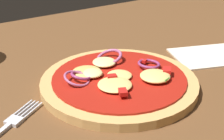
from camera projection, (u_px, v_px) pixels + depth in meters
name	position (u px, v px, depth m)	size (l,w,h in m)	color
dining_table	(108.00, 112.00, 0.48)	(1.40, 0.89, 0.03)	brown
pizza	(119.00, 81.00, 0.52)	(0.24, 0.24, 0.03)	tan
fork	(0.00, 133.00, 0.41)	(0.15, 0.10, 0.00)	silver
napkin	(211.00, 56.00, 0.62)	(0.16, 0.14, 0.00)	silver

